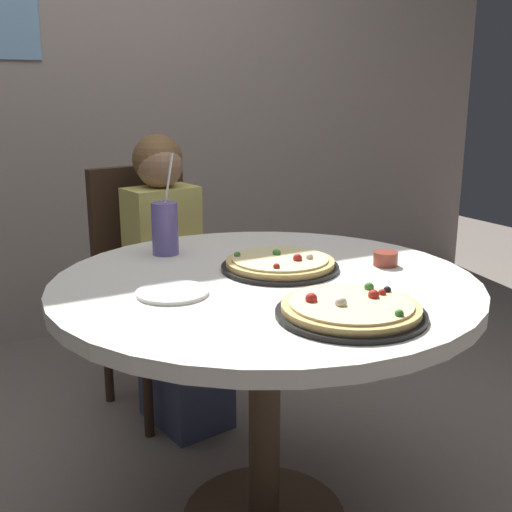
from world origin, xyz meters
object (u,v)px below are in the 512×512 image
plate_small (173,292)px  pizza_cheese (351,309)px  dining_table (265,316)px  soda_cup (165,228)px  sauce_bowl (386,259)px  diner_child (174,297)px  chair_wooden (151,274)px  pizza_veggie (280,264)px

plate_small → pizza_cheese: bearing=-49.0°
dining_table → soda_cup: soda_cup is taller
sauce_bowl → diner_child: bearing=114.8°
diner_child → soda_cup: bearing=-114.0°
pizza_cheese → sauce_bowl: (0.34, 0.29, 0.00)m
diner_child → pizza_cheese: diner_child is taller
chair_wooden → dining_table: bearing=-89.1°
diner_child → sauce_bowl: 0.89m
pizza_cheese → soda_cup: (-0.17, 0.71, 0.06)m
sauce_bowl → plate_small: (-0.63, 0.05, -0.02)m
plate_small → dining_table: bearing=1.8°
sauce_bowl → plate_small: bearing=175.8°
pizza_cheese → pizza_veggie: bearing=82.3°
dining_table → pizza_veggie: (0.08, 0.05, 0.12)m
chair_wooden → pizza_veggie: bearing=-83.7°
soda_cup → dining_table: bearing=-69.0°
soda_cup → plate_small: soda_cup is taller
diner_child → sauce_bowl: (0.35, -0.77, 0.29)m
dining_table → diner_child: size_ratio=1.05×
chair_wooden → sauce_bowl: 1.05m
pizza_cheese → sauce_bowl: bearing=40.3°
pizza_veggie → sauce_bowl: (0.29, -0.11, 0.00)m
dining_table → diner_child: bearing=89.1°
dining_table → pizza_veggie: size_ratio=3.44×
soda_cup → plate_small: bearing=-108.4°
pizza_veggie → pizza_cheese: 0.40m
pizza_cheese → sauce_bowl: size_ratio=4.83×
chair_wooden → pizza_cheese: bearing=-88.2°
pizza_veggie → soda_cup: (-0.22, 0.31, 0.07)m
diner_child → sauce_bowl: size_ratio=15.46×
sauce_bowl → soda_cup: bearing=140.1°
chair_wooden → plate_small: (-0.25, -0.90, 0.22)m
sauce_bowl → pizza_cheese: bearing=-139.7°
pizza_veggie → plate_small: size_ratio=1.84×
chair_wooden → diner_child: (0.02, -0.18, -0.05)m
chair_wooden → plate_small: size_ratio=5.28×
pizza_veggie → sauce_bowl: size_ratio=4.72×
pizza_veggie → pizza_cheese: (-0.05, -0.40, 0.00)m
pizza_cheese → soda_cup: soda_cup is taller
soda_cup → chair_wooden: bearing=76.3°
diner_child → pizza_cheese: 1.09m
chair_wooden → diner_child: 0.19m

